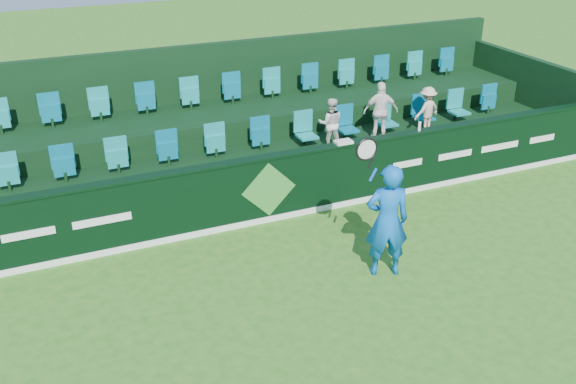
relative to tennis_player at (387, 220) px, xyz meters
name	(u,v)px	position (x,y,z in m)	size (l,w,h in m)	color
ground	(370,340)	(-1.10, -1.47, -1.00)	(60.00, 60.00, 0.00)	#256818
sponsor_hoarding	(267,189)	(-1.10, 2.53, -0.33)	(16.00, 0.25, 1.35)	black
stand_tier_front	(247,179)	(-1.10, 3.63, -0.60)	(16.00, 2.00, 0.80)	black
stand_tier_back	(218,138)	(-1.10, 5.53, -0.35)	(16.00, 1.80, 1.30)	black
stand_rear	(211,109)	(-1.10, 5.98, 0.21)	(16.00, 4.10, 2.60)	black
seat_row_front	(240,142)	(-1.10, 4.03, 0.10)	(13.50, 0.50, 0.60)	teal
seat_row_back	(212,94)	(-1.10, 5.83, 0.60)	(13.50, 0.50, 0.60)	teal
tennis_player	(387,220)	(0.00, 0.00, 0.00)	(1.20, 0.67, 2.63)	blue
spectator_left	(331,123)	(0.81, 3.65, 0.35)	(0.54, 0.42, 1.10)	silver
spectator_middle	(381,111)	(2.03, 3.65, 0.45)	(0.77, 0.32, 1.31)	white
spectator_right	(427,110)	(3.25, 3.65, 0.32)	(0.68, 0.39, 1.05)	beige
towel	(343,142)	(0.53, 2.53, 0.37)	(0.34, 0.22, 0.05)	silver
drinks_bottle	(419,126)	(2.29, 2.53, 0.44)	(0.06, 0.06, 0.19)	white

